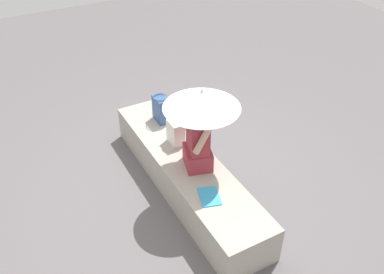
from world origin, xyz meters
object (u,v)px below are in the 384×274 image
(handbag_black, at_px, (176,132))
(parasol, at_px, (202,100))
(tote_bag_canvas, at_px, (161,109))
(person_seated, at_px, (198,137))
(magazine, at_px, (209,196))

(handbag_black, bearing_deg, parasol, 4.66)
(handbag_black, relative_size, tote_bag_canvas, 0.89)
(person_seated, relative_size, magazine, 3.21)
(tote_bag_canvas, distance_m, magazine, 1.52)
(tote_bag_canvas, bearing_deg, magazine, -6.32)
(handbag_black, height_order, tote_bag_canvas, tote_bag_canvas)
(person_seated, bearing_deg, tote_bag_canvas, 178.72)
(handbag_black, distance_m, tote_bag_canvas, 0.52)
(person_seated, bearing_deg, magazine, -16.01)
(magazine, bearing_deg, handbag_black, -169.47)
(person_seated, bearing_deg, parasol, 24.92)
(person_seated, xyz_separation_m, magazine, (0.50, -0.14, -0.38))
(handbag_black, height_order, magazine, handbag_black)
(parasol, xyz_separation_m, tote_bag_canvas, (-1.04, 0.00, -0.69))
(person_seated, distance_m, tote_bag_canvas, 1.03)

